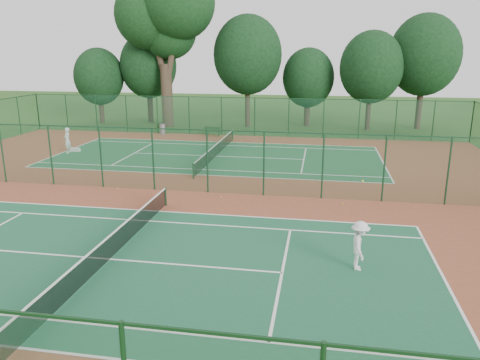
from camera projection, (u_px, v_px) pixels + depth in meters
name	position (u px, v px, depth m)	size (l,w,h in m)	color
ground	(181.00, 191.00, 25.97)	(120.00, 120.00, 0.00)	#265019
red_pad	(181.00, 191.00, 25.96)	(40.00, 36.00, 0.01)	brown
court_near	(111.00, 259.00, 17.42)	(23.77, 10.97, 0.01)	#1B5738
court_far	(217.00, 156.00, 34.51)	(23.77, 10.97, 0.01)	#1C5832
fence_north	(238.00, 116.00, 42.59)	(40.00, 0.09, 3.50)	#194C32
fence_divider	(180.00, 160.00, 25.50)	(40.00, 0.09, 3.50)	#174725
tennis_net_near	(110.00, 246.00, 17.27)	(0.10, 12.90, 0.97)	#163E22
tennis_net_far	(216.00, 149.00, 34.37)	(0.10, 12.90, 0.97)	#153B21
player_near	(360.00, 246.00, 16.41)	(1.15, 0.66, 1.79)	silver
player_far	(67.00, 140.00, 35.37)	(0.70, 0.46, 1.93)	silver
trash_bin	(163.00, 129.00, 43.55)	(0.54, 0.54, 0.97)	slate
bench	(212.00, 131.00, 42.50)	(1.43, 0.43, 0.88)	#133718
kit_bag	(75.00, 150.00, 36.13)	(0.75, 0.28, 0.28)	silver
stray_ball_a	(221.00, 197.00, 24.79)	(0.07, 0.07, 0.07)	yellow
stray_ball_b	(343.00, 203.00, 23.71)	(0.07, 0.07, 0.07)	gold
stray_ball_c	(118.00, 189.00, 26.23)	(0.07, 0.07, 0.07)	gold
big_tree	(165.00, 14.00, 45.53)	(10.12, 7.41, 15.54)	#382A1F
evergreen_row	(253.00, 125.00, 48.91)	(39.00, 5.00, 12.00)	black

